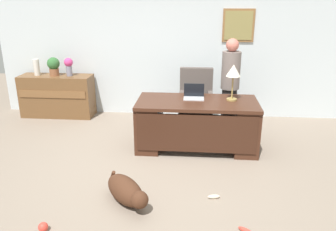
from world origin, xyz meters
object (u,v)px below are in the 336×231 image
dog_toy_bone (214,197)px  laptop (194,95)px  credenza (58,96)px  dog_toy_ball (43,227)px  desk_lamp (233,73)px  armchair (196,102)px  dog_lying (127,191)px  dog_toy_plush (246,231)px  vase_with_flowers (69,65)px  desk (197,123)px  vase_empty (37,67)px  person_standing (230,85)px  potted_plant (54,66)px

dog_toy_bone → laptop: bearing=99.9°
credenza → dog_toy_ball: credenza is taller
desk_lamp → dog_toy_ball: desk_lamp is taller
armchair → dog_lying: 2.68m
credenza → dog_lying: size_ratio=2.05×
dog_lying → dog_toy_plush: 1.41m
dog_lying → vase_with_flowers: 3.54m
desk → dog_toy_bone: size_ratio=12.44×
dog_lying → dog_toy_bone: size_ratio=4.63×
armchair → dog_toy_ball: armchair is taller
armchair → dog_lying: bearing=-107.0°
desk → dog_toy_ball: bearing=-125.3°
armchair → dog_lying: size_ratio=1.56×
dog_toy_ball → armchair: bearing=63.8°
laptop → desk_lamp: 0.70m
dog_lying → desk_lamp: size_ratio=1.24×
dog_toy_ball → vase_empty: bearing=114.3°
laptop → dog_toy_bone: (0.28, -1.63, -0.81)m
vase_with_flowers → dog_toy_ball: 3.81m
dog_lying → armchair: bearing=73.0°
person_standing → laptop: size_ratio=5.16×
credenza → laptop: (2.75, -1.17, 0.42)m
person_standing → desk_lamp: (-0.03, -0.67, 0.36)m
vase_empty → dog_toy_plush: (3.71, -3.40, -0.97)m
laptop → credenza: bearing=157.0°
vase_with_flowers → dog_toy_plush: size_ratio=1.88×
desk_lamp → potted_plant: size_ratio=1.55×
dog_lying → potted_plant: (-2.02, 2.97, 0.88)m
desk_lamp → vase_empty: 3.91m
vase_empty → dog_toy_bone: bearing=-39.4°
dog_toy_ball → dog_toy_bone: bearing=23.1°
vase_with_flowers → potted_plant: potted_plant is taller
laptop → dog_toy_bone: bearing=-80.1°
dog_lying → potted_plant: 3.69m
vase_with_flowers → dog_toy_ball: bearing=-75.0°
credenza → potted_plant: size_ratio=3.96×
desk_lamp → dog_toy_plush: 2.49m
armchair → laptop: 0.82m
desk → dog_toy_plush: 2.16m
vase_with_flowers → credenza: bearing=-179.7°
dog_lying → person_standing: bearing=60.5°
dog_lying → dog_toy_ball: bearing=-142.2°
vase_empty → dog_toy_ball: size_ratio=3.15×
desk → dog_lying: size_ratio=2.69×
armchair → desk_lamp: 1.21m
credenza → desk_lamp: 3.65m
desk_lamp → vase_empty: bearing=161.8°
vase_with_flowers → potted_plant: size_ratio=0.98×
dog_toy_ball → dog_toy_plush: size_ratio=0.54×
person_standing → vase_empty: size_ratio=5.17×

